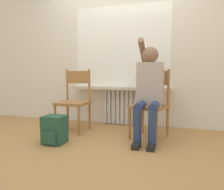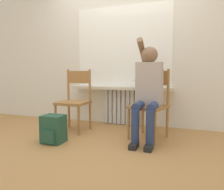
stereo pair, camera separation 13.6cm
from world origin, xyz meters
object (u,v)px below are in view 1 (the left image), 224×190
object	(u,v)px
chair_right	(151,103)
person	(149,88)
cat	(150,80)
backpack	(54,130)
chair_left	(74,100)

from	to	relation	value
chair_right	person	size ratio (longest dim) A/B	0.70
cat	chair_right	bearing A→B (deg)	-81.45
chair_right	backpack	bearing A→B (deg)	-133.50
chair_right	backpack	distance (m)	1.33
chair_right	person	distance (m)	0.24
chair_right	cat	xyz separation A→B (m)	(-0.09, 0.57, 0.30)
backpack	cat	bearing A→B (deg)	48.68
cat	person	bearing A→B (deg)	-83.90
cat	backpack	size ratio (longest dim) A/B	1.42
chair_right	person	bearing A→B (deg)	-79.89
cat	backpack	world-z (taller)	cat
chair_left	cat	distance (m)	1.26
chair_left	person	world-z (taller)	person
backpack	chair_left	bearing A→B (deg)	93.13
chair_right	person	xyz separation A→B (m)	(-0.01, -0.10, 0.22)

